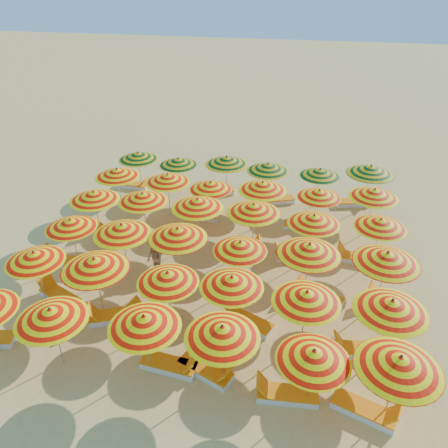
{
  "coord_description": "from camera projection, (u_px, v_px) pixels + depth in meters",
  "views": [
    {
      "loc": [
        2.99,
        -13.96,
        10.5
      ],
      "look_at": [
        0.0,
        0.5,
        1.6
      ],
      "focal_mm": 35.0,
      "sensor_mm": 36.0,
      "label": 1
    }
  ],
  "objects": [
    {
      "name": "lounger_15",
      "position": [
        295.0,
        255.0,
        17.96
      ],
      "size": [
        1.82,
        1.18,
        0.69
      ],
      "rotation": [
        0.0,
        0.0,
        3.52
      ],
      "color": "white",
      "rests_on": "ground"
    },
    {
      "name": "umbrella_14",
      "position": [
        178.0,
        233.0,
        15.81
      ],
      "size": [
        2.68,
        2.68,
        2.33
      ],
      "color": "silver",
      "rests_on": "ground"
    },
    {
      "name": "umbrella_33",
      "position": [
        268.0,
        167.0,
        21.15
      ],
      "size": [
        2.15,
        2.15,
        2.21
      ],
      "color": "silver",
      "rests_on": "ground"
    },
    {
      "name": "lounger_12",
      "position": [
        391.0,
        303.0,
        15.42
      ],
      "size": [
        1.82,
        1.02,
        0.69
      ],
      "rotation": [
        0.0,
        0.0,
        2.87
      ],
      "color": "white",
      "rests_on": "ground"
    },
    {
      "name": "umbrella_2",
      "position": [
        144.0,
        321.0,
        12.1
      ],
      "size": [
        2.57,
        2.57,
        2.2
      ],
      "color": "silver",
      "rests_on": "ground"
    },
    {
      "name": "umbrella_31",
      "position": [
        178.0,
        162.0,
        22.09
      ],
      "size": [
        2.55,
        2.55,
        2.05
      ],
      "color": "silver",
      "rests_on": "ground"
    },
    {
      "name": "umbrella_34",
      "position": [
        320.0,
        173.0,
        20.94
      ],
      "size": [
        2.45,
        2.45,
        2.06
      ],
      "color": "silver",
      "rests_on": "ground"
    },
    {
      "name": "umbrella_29",
      "position": [
        374.0,
        193.0,
        18.71
      ],
      "size": [
        2.27,
        2.27,
        2.24
      ],
      "color": "silver",
      "rests_on": "ground"
    },
    {
      "name": "umbrella_35",
      "position": [
        371.0,
        170.0,
        20.55
      ],
      "size": [
        2.58,
        2.58,
        2.36
      ],
      "color": "silver",
      "rests_on": "ground"
    },
    {
      "name": "lounger_21",
      "position": [
        276.0,
        200.0,
        22.06
      ],
      "size": [
        1.82,
        1.2,
        0.69
      ],
      "rotation": [
        0.0,
        0.0,
        3.53
      ],
      "color": "white",
      "rests_on": "ground"
    },
    {
      "name": "umbrella_26",
      "position": [
        211.0,
        186.0,
        19.71
      ],
      "size": [
        2.49,
        2.49,
        2.06
      ],
      "color": "silver",
      "rests_on": "ground"
    },
    {
      "name": "lounger_8",
      "position": [
        247.0,
        321.0,
        14.65
      ],
      "size": [
        1.82,
        1.23,
        0.69
      ],
      "rotation": [
        0.0,
        0.0,
        2.73
      ],
      "color": "white",
      "rests_on": "ground"
    },
    {
      "name": "lounger_16",
      "position": [
        357.0,
        258.0,
        17.75
      ],
      "size": [
        1.78,
        0.75,
        0.69
      ],
      "rotation": [
        0.0,
        0.0,
        3.04
      ],
      "color": "white",
      "rests_on": "ground"
    },
    {
      "name": "umbrella_24",
      "position": [
        117.0,
        173.0,
        20.54
      ],
      "size": [
        2.73,
        2.73,
        2.24
      ],
      "color": "silver",
      "rests_on": "ground"
    },
    {
      "name": "umbrella_4",
      "position": [
        314.0,
        356.0,
        11.17
      ],
      "size": [
        2.36,
        2.36,
        2.09
      ],
      "color": "silver",
      "rests_on": "ground"
    },
    {
      "name": "umbrella_30",
      "position": [
        138.0,
        156.0,
        22.44
      ],
      "size": [
        2.43,
        2.43,
        2.18
      ],
      "color": "silver",
      "rests_on": "ground"
    },
    {
      "name": "umbrella_22",
      "position": [
        314.0,
        219.0,
        16.92
      ],
      "size": [
        2.53,
        2.53,
        2.19
      ],
      "color": "silver",
      "rests_on": "ground"
    },
    {
      "name": "umbrella_3",
      "position": [
        222.0,
        332.0,
        11.73
      ],
      "size": [
        2.77,
        2.77,
        2.22
      ],
      "color": "silver",
      "rests_on": "ground"
    },
    {
      "name": "umbrella_12",
      "position": [
        71.0,
        224.0,
        16.79
      ],
      "size": [
        2.42,
        2.42,
        2.09
      ],
      "color": "silver",
      "rests_on": "ground"
    },
    {
      "name": "umbrella_32",
      "position": [
        227.0,
        161.0,
        21.66
      ],
      "size": [
        2.88,
        2.88,
        2.3
      ],
      "color": "silver",
      "rests_on": "ground"
    },
    {
      "name": "umbrella_17",
      "position": [
        387.0,
        258.0,
        14.44
      ],
      "size": [
        2.57,
        2.57,
        2.37
      ],
      "color": "silver",
      "rests_on": "ground"
    },
    {
      "name": "umbrella_15",
      "position": [
        240.0,
        246.0,
        15.49
      ],
      "size": [
        2.31,
        2.31,
        2.08
      ],
      "color": "silver",
      "rests_on": "ground"
    },
    {
      "name": "umbrella_8",
      "position": [
        168.0,
        277.0,
        13.87
      ],
      "size": [
        2.4,
        2.4,
        2.14
      ],
      "color": "silver",
      "rests_on": "ground"
    },
    {
      "name": "umbrella_18",
      "position": [
        94.0,
        196.0,
        18.52
      ],
      "size": [
        2.31,
        2.31,
        2.24
      ],
      "color": "silver",
      "rests_on": "ground"
    },
    {
      "name": "lounger_10",
      "position": [
        62.0,
        260.0,
        17.61
      ],
      "size": [
        1.78,
        0.76,
        0.69
      ],
      "rotation": [
        0.0,
        0.0,
        3.03
      ],
      "color": "white",
      "rests_on": "ground"
    },
    {
      "name": "umbrella_7",
      "position": [
        95.0,
        264.0,
        14.15
      ],
      "size": [
        2.7,
        2.7,
        2.37
      ],
      "color": "silver",
      "rests_on": "ground"
    },
    {
      "name": "umbrella_13",
      "position": [
        122.0,
        229.0,
        16.1
      ],
      "size": [
        2.56,
        2.56,
        2.3
      ],
      "color": "silver",
      "rests_on": "ground"
    },
    {
      "name": "lounger_14",
      "position": [
        240.0,
        248.0,
        18.4
      ],
      "size": [
        1.8,
        0.82,
        0.69
      ],
      "rotation": [
        0.0,
        0.0,
        0.14
      ],
      "color": "white",
      "rests_on": "ground"
    },
    {
      "name": "umbrella_16",
      "position": [
        309.0,
        249.0,
        14.89
      ],
      "size": [
        2.84,
        2.84,
        2.36
      ],
      "color": "silver",
      "rests_on": "ground"
    },
    {
      "name": "umbrella_11",
      "position": [
        392.0,
        306.0,
        12.52
      ],
      "size": [
        2.43,
        2.43,
        2.3
      ],
      "color": "silver",
      "rests_on": "ground"
    },
    {
      "name": "umbrella_19",
      "position": [
        143.0,
        197.0,
        18.39
      ],
      "size": [
        2.66,
        2.66,
        2.24
      ],
      "color": "silver",
      "rests_on": "ground"
    },
    {
      "name": "lounger_2",
      "position": [
        207.0,
        370.0,
        12.87
      ],
      "size": [
        1.82,
        1.19,
        0.69
      ],
      "rotation": [
        0.0,
        0.0,
        -0.39
      ],
      "color": "white",
      "rests_on": "ground"
    },
    {
      "name": "lounger_6",
      "position": [
        114.0,
        316.0,
        14.85
      ],
      "size": [
        1.82,
        1.21,
        0.69
      ],
      "rotation": [
        0.0,
        0.0,
        3.54
      ],
      "color": "white",
      "rests_on": "ground"
    },
    {
      "name": "lounger_3",
      "position": [
        286.0,
        394.0,
        12.17
      ],
      "size": [
        1.78,
        0.73,
        0.69
      ],
      "rotation": [
        0.0,
        0.0,
        3.23
      ],
      "color": "white",
      "rests_on": "ground"
    },
    {
      "name": "umbrella_10",
      "position": [
        307.0,
        297.0,
        12.96
      ],
      "size": [
        2.74,
        2.74,
        2.22
      ],
      "color": "silver",
      "rests_on": "ground"
    },
    {
      "name": "lounger_18",
      "position": [
        304.0,
        226.0,
        19.88
      ],
      "size": [
        1.76,
        0.65,
        0.69
      ],
      "rotation": [
        0.0,
        0.0,
        -0.04
      ],
      "color": "white",
      "rests_on": "ground"
    },
    {
      "name": "umbrella_20",
      "position": [
        197.0,
        203.0,
        17.83
      ],
      "size": [
        2.51,
        2.51,
        2.29
      ],
      "color": "silver",
      "rests_on": "ground"
    },
    {
      "name": "umbrella_23",
      "position": [
        380.0,
        223.0,
        16.74
      ],
      "size": [
        2.08,
        2.08,
        2.14
      ],
      "color": "silver",
      "rests_on": "ground"
    },
    {
      "name": "lounger_1",
      "position": [
        171.0,
        365.0,
        13.04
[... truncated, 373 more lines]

